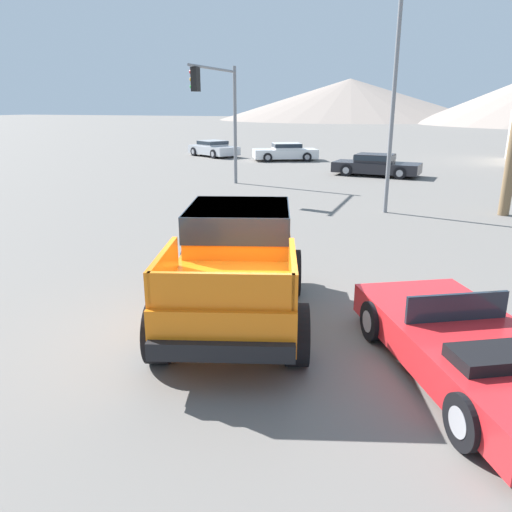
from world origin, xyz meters
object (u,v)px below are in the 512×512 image
(parked_car_silver, at_px, (213,148))
(street_lamp_post, at_px, (397,52))
(orange_pickup_truck, at_px, (237,259))
(traffic_light_main, at_px, (218,101))
(red_convertible_car, at_px, (473,351))
(parked_car_white, at_px, (286,152))
(parked_car_dark, at_px, (376,165))

(parked_car_silver, xyz_separation_m, street_lamp_post, (14.23, -16.18, 4.68))
(orange_pickup_truck, relative_size, street_lamp_post, 0.57)
(traffic_light_main, bearing_deg, orange_pickup_truck, 25.56)
(red_convertible_car, distance_m, parked_car_white, 28.47)
(red_convertible_car, relative_size, parked_car_white, 1.00)
(parked_car_dark, bearing_deg, orange_pickup_truck, 5.67)
(parked_car_dark, bearing_deg, street_lamp_post, 14.64)
(parked_car_white, height_order, street_lamp_post, street_lamp_post)
(parked_car_white, bearing_deg, traffic_light_main, 156.22)
(parked_car_dark, bearing_deg, parked_car_silver, -112.27)
(orange_pickup_truck, height_order, parked_car_dark, orange_pickup_truck)
(orange_pickup_truck, xyz_separation_m, traffic_light_main, (-6.16, 12.88, 2.72))
(parked_car_white, bearing_deg, parked_car_silver, 54.09)
(parked_car_silver, bearing_deg, parked_car_white, 111.44)
(red_convertible_car, height_order, parked_car_white, parked_car_white)
(parked_car_dark, xyz_separation_m, parked_car_silver, (-12.63, 6.57, 0.00))
(orange_pickup_truck, height_order, parked_car_silver, orange_pickup_truck)
(parked_car_white, bearing_deg, street_lamp_post, -178.69)
(parked_car_dark, xyz_separation_m, traffic_light_main, (-6.00, -6.88, 3.20))
(parked_car_white, distance_m, street_lamp_post, 18.08)
(street_lamp_post, bearing_deg, orange_pickup_truck, -98.07)
(orange_pickup_truck, height_order, traffic_light_main, traffic_light_main)
(parked_car_dark, height_order, traffic_light_main, traffic_light_main)
(parked_car_white, height_order, parked_car_silver, parked_car_white)
(red_convertible_car, relative_size, street_lamp_post, 0.52)
(street_lamp_post, bearing_deg, parked_car_white, 118.75)
(parked_car_white, bearing_deg, red_convertible_car, 174.84)
(parked_car_dark, height_order, street_lamp_post, street_lamp_post)
(red_convertible_car, height_order, parked_car_silver, parked_car_silver)
(parked_car_silver, bearing_deg, parked_car_dark, 92.44)
(parked_car_silver, height_order, traffic_light_main, traffic_light_main)
(parked_car_dark, height_order, parked_car_white, parked_car_white)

